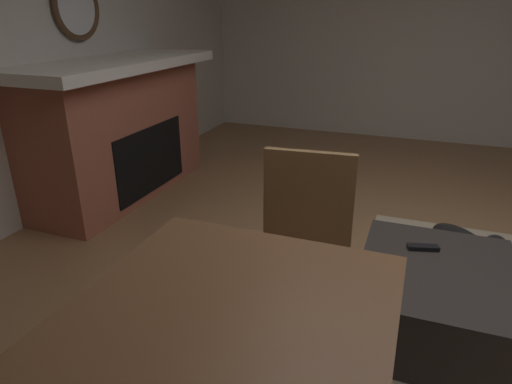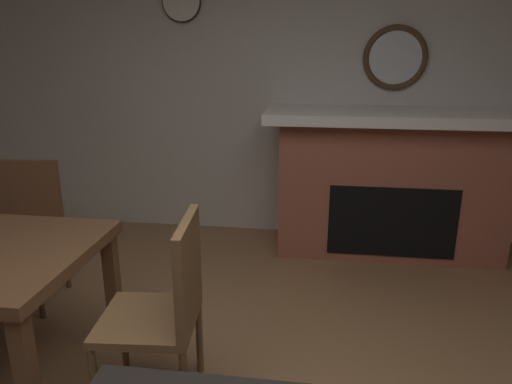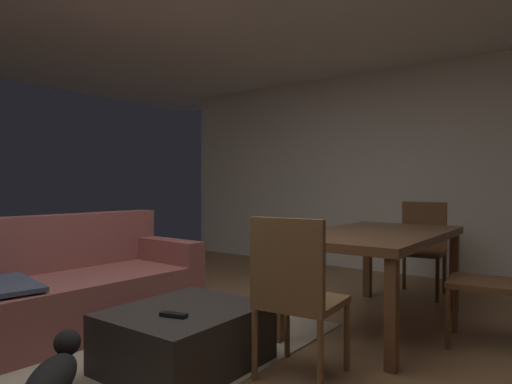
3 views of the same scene
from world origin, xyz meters
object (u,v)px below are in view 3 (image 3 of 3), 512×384
at_px(dining_chair_east, 422,242).
at_px(dining_chair_west, 295,289).
at_px(ottoman_coffee_table, 185,338).
at_px(dining_table, 377,241).
at_px(dining_chair_south, 499,271).
at_px(couch, 47,293).
at_px(tv_remote, 174,315).
at_px(potted_plant, 274,249).
at_px(small_dog, 54,374).

xyz_separation_m(dining_chair_east, dining_chair_west, (-2.50, -0.02, 0.00)).
distance_m(ottoman_coffee_table, dining_table, 1.69).
bearing_deg(dining_chair_south, dining_chair_west, 146.15).
distance_m(couch, dining_chair_south, 3.21).
xyz_separation_m(ottoman_coffee_table, dining_chair_west, (0.24, -0.63, 0.34)).
height_order(couch, ottoman_coffee_table, couch).
height_order(tv_remote, potted_plant, potted_plant).
bearing_deg(tv_remote, ottoman_coffee_table, 10.24).
bearing_deg(tv_remote, potted_plant, 8.67).
relative_size(tv_remote, potted_plant, 0.30).
height_order(dining_chair_east, dining_chair_west, same).
bearing_deg(small_dog, dining_chair_west, -40.90).
xyz_separation_m(dining_chair_south, dining_chair_west, (-1.26, 0.85, 0.00)).
bearing_deg(dining_chair_south, ottoman_coffee_table, 135.41).
relative_size(dining_chair_west, potted_plant, 1.72).
xyz_separation_m(couch, dining_chair_east, (2.92, -1.86, 0.22)).
distance_m(tv_remote, dining_chair_south, 2.18).
height_order(dining_table, potted_plant, dining_table).
xyz_separation_m(dining_table, dining_chair_south, (0.01, -0.85, -0.14)).
relative_size(ottoman_coffee_table, dining_chair_east, 0.95).
distance_m(ottoman_coffee_table, potted_plant, 3.02).
bearing_deg(dining_table, dining_chair_east, 0.33).
height_order(ottoman_coffee_table, dining_chair_east, dining_chair_east).
xyz_separation_m(couch, dining_chair_west, (0.42, -1.88, 0.22)).
bearing_deg(couch, small_dog, -117.19).
bearing_deg(dining_chair_east, dining_table, -179.67).
distance_m(ottoman_coffee_table, dining_chair_west, 0.76).
height_order(dining_table, dining_chair_east, dining_chair_east).
bearing_deg(dining_table, tv_remote, 161.80).
bearing_deg(dining_chair_west, couch, 102.58).
bearing_deg(dining_chair_south, dining_table, 90.61).
distance_m(dining_chair_east, dining_chair_west, 2.50).
relative_size(dining_chair_south, dining_chair_east, 1.00).
xyz_separation_m(couch, small_dog, (-0.54, -1.05, -0.15)).
xyz_separation_m(tv_remote, small_dog, (-0.55, 0.28, -0.22)).
xyz_separation_m(dining_chair_east, small_dog, (-3.46, 0.81, -0.37)).
relative_size(couch, small_dog, 4.43).
relative_size(tv_remote, dining_chair_east, 0.17).
bearing_deg(couch, dining_chair_west, -77.42).
height_order(dining_table, dining_chair_south, dining_chair_south).
distance_m(couch, small_dog, 1.19).
bearing_deg(dining_chair_east, dining_chair_west, -179.65).
bearing_deg(small_dog, dining_table, -20.38).
bearing_deg(small_dog, dining_chair_south, -37.05).
bearing_deg(potted_plant, dining_chair_south, -115.23).
height_order(ottoman_coffee_table, dining_table, dining_table).
xyz_separation_m(dining_table, potted_plant, (1.28, 1.84, -0.37)).
relative_size(dining_chair_east, potted_plant, 1.72).
xyz_separation_m(tv_remote, dining_chair_west, (0.40, -0.55, 0.15)).
height_order(couch, dining_chair_south, dining_chair_south).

